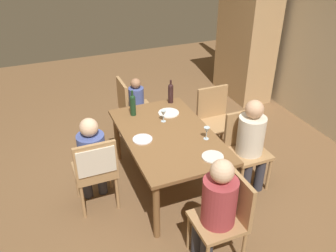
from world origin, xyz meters
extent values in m
plane|color=brown|center=(0.00, 0.00, 0.00)|extent=(10.00, 10.00, 0.00)
cube|color=tan|center=(-1.91, 2.25, 1.05)|extent=(1.10, 0.56, 2.10)
cube|color=brown|center=(0.00, 0.00, 0.71)|extent=(1.62, 0.99, 0.04)
cylinder|color=brown|center=(-0.74, -0.43, 0.34)|extent=(0.07, 0.07, 0.69)
cylinder|color=brown|center=(0.74, -0.43, 0.34)|extent=(0.07, 0.07, 0.69)
cylinder|color=brown|center=(-0.74, 0.43, 0.34)|extent=(0.07, 0.07, 0.69)
cylinder|color=brown|center=(0.74, 0.43, 0.34)|extent=(0.07, 0.07, 0.69)
cylinder|color=#A87F51|center=(-0.19, -1.07, 0.22)|extent=(0.04, 0.04, 0.44)
cylinder|color=#A87F51|center=(-0.19, -0.69, 0.22)|extent=(0.04, 0.04, 0.44)
cylinder|color=#A87F51|center=(0.19, -1.07, 0.22)|extent=(0.04, 0.04, 0.44)
cylinder|color=#A87F51|center=(0.19, -0.69, 0.22)|extent=(0.04, 0.04, 0.44)
cube|color=#A87F51|center=(0.00, -0.88, 0.46)|extent=(0.44, 0.44, 0.04)
cube|color=#A87F51|center=(0.20, -0.88, 0.70)|extent=(0.04, 0.44, 0.44)
cube|color=beige|center=(0.20, -0.88, 0.72)|extent=(0.07, 0.40, 0.31)
cylinder|color=#A87F51|center=(0.56, 1.07, 0.22)|extent=(0.04, 0.04, 0.44)
cylinder|color=#A87F51|center=(0.56, 0.69, 0.22)|extent=(0.04, 0.04, 0.44)
cylinder|color=#A87F51|center=(0.18, 1.07, 0.22)|extent=(0.04, 0.04, 0.44)
cylinder|color=#A87F51|center=(0.18, 0.69, 0.22)|extent=(0.04, 0.04, 0.44)
cube|color=#A87F51|center=(0.37, 0.88, 0.46)|extent=(0.44, 0.44, 0.04)
cube|color=#A87F51|center=(0.17, 0.88, 0.70)|extent=(0.04, 0.44, 0.44)
cylinder|color=#A87F51|center=(1.00, -0.19, 0.22)|extent=(0.04, 0.04, 0.44)
cylinder|color=#A87F51|center=(1.38, 0.19, 0.22)|extent=(0.04, 0.04, 0.44)
cylinder|color=#A87F51|center=(1.00, 0.19, 0.22)|extent=(0.04, 0.04, 0.44)
cube|color=#A87F51|center=(1.19, 0.00, 0.46)|extent=(0.44, 0.44, 0.04)
cube|color=#A87F51|center=(1.19, 0.20, 0.70)|extent=(0.44, 0.04, 0.44)
cylinder|color=#A87F51|center=(-1.38, 0.19, 0.22)|extent=(0.04, 0.04, 0.44)
cylinder|color=#A87F51|center=(-1.00, 0.19, 0.22)|extent=(0.04, 0.04, 0.44)
cylinder|color=#A87F51|center=(-1.38, -0.19, 0.22)|extent=(0.04, 0.04, 0.44)
cylinder|color=#A87F51|center=(-1.00, -0.19, 0.22)|extent=(0.04, 0.04, 0.44)
cube|color=#A87F51|center=(-1.19, 0.00, 0.46)|extent=(0.44, 0.44, 0.04)
cube|color=#A87F51|center=(-1.19, -0.20, 0.70)|extent=(0.44, 0.04, 0.44)
cylinder|color=#A87F51|center=(-0.18, 1.07, 0.22)|extent=(0.04, 0.04, 0.44)
cylinder|color=#A87F51|center=(-0.18, 0.69, 0.22)|extent=(0.04, 0.04, 0.44)
cylinder|color=#A87F51|center=(-0.56, 1.07, 0.22)|extent=(0.04, 0.04, 0.44)
cylinder|color=#A87F51|center=(-0.56, 0.69, 0.22)|extent=(0.04, 0.04, 0.44)
cube|color=#A87F51|center=(-0.37, 0.88, 0.46)|extent=(0.44, 0.44, 0.04)
cube|color=#A87F51|center=(-0.57, 0.88, 0.70)|extent=(0.04, 0.44, 0.44)
cylinder|color=#33333D|center=(-0.14, -0.97, 0.23)|extent=(0.11, 0.11, 0.46)
cylinder|color=#33333D|center=(-0.14, -0.79, 0.23)|extent=(0.11, 0.11, 0.46)
cylinder|color=#475699|center=(0.00, -0.88, 0.69)|extent=(0.29, 0.29, 0.45)
sphere|color=beige|center=(0.00, -0.88, 1.01)|extent=(0.20, 0.20, 0.20)
cylinder|color=#33333D|center=(0.51, 0.97, 0.23)|extent=(0.11, 0.11, 0.46)
cylinder|color=#33333D|center=(0.51, 0.78, 0.23)|extent=(0.11, 0.11, 0.46)
cylinder|color=beige|center=(0.37, 0.88, 0.70)|extent=(0.31, 0.31, 0.48)
sphere|color=tan|center=(0.37, 0.88, 1.04)|extent=(0.21, 0.21, 0.21)
cylinder|color=#33333D|center=(1.29, -0.15, 0.23)|extent=(0.11, 0.11, 0.46)
cylinder|color=#33333D|center=(1.10, -0.15, 0.23)|extent=(0.11, 0.11, 0.46)
cylinder|color=#9E383D|center=(1.19, 0.00, 0.70)|extent=(0.31, 0.31, 0.48)
sphere|color=beige|center=(1.19, 0.00, 1.04)|extent=(0.21, 0.21, 0.21)
cylinder|color=#33333D|center=(-1.26, 0.10, 0.23)|extent=(0.08, 0.08, 0.46)
cylinder|color=#33333D|center=(-1.13, 0.10, 0.23)|extent=(0.08, 0.08, 0.46)
cylinder|color=#475699|center=(-1.19, 0.00, 0.63)|extent=(0.22, 0.22, 0.33)
sphere|color=#996B4C|center=(-1.19, 0.00, 0.86)|extent=(0.14, 0.14, 0.14)
cylinder|color=black|center=(-0.72, 0.33, 0.84)|extent=(0.07, 0.07, 0.22)
sphere|color=black|center=(-0.72, 0.33, 0.96)|extent=(0.07, 0.07, 0.07)
cylinder|color=black|center=(-0.72, 0.33, 1.01)|extent=(0.03, 0.03, 0.08)
cylinder|color=#19381E|center=(-0.57, -0.23, 0.84)|extent=(0.07, 0.07, 0.22)
sphere|color=#19381E|center=(-0.57, -0.23, 0.96)|extent=(0.07, 0.07, 0.07)
cylinder|color=#19381E|center=(-0.57, -0.23, 1.02)|extent=(0.03, 0.03, 0.09)
cylinder|color=silver|center=(-0.28, 0.05, 0.73)|extent=(0.06, 0.06, 0.00)
cylinder|color=silver|center=(-0.28, 0.05, 0.77)|extent=(0.01, 0.01, 0.07)
cone|color=silver|center=(-0.28, 0.05, 0.84)|extent=(0.07, 0.07, 0.07)
cylinder|color=silver|center=(0.27, 0.35, 0.73)|extent=(0.06, 0.06, 0.00)
cylinder|color=silver|center=(0.27, 0.35, 0.77)|extent=(0.01, 0.01, 0.07)
cone|color=silver|center=(0.27, 0.35, 0.84)|extent=(0.07, 0.07, 0.07)
cylinder|color=white|center=(-0.44, 0.19, 0.73)|extent=(0.26, 0.26, 0.01)
cylinder|color=white|center=(0.02, -0.31, 0.73)|extent=(0.22, 0.22, 0.01)
cylinder|color=silver|center=(0.61, 0.25, 0.73)|extent=(0.23, 0.23, 0.01)
cube|color=brown|center=(-0.02, 0.88, 0.11)|extent=(0.15, 0.29, 0.22)
camera|label=1|loc=(3.20, -1.31, 2.87)|focal=38.03mm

